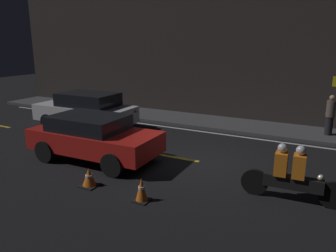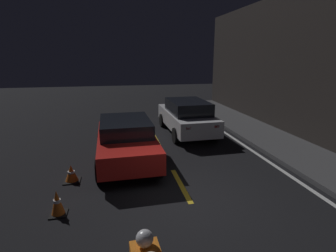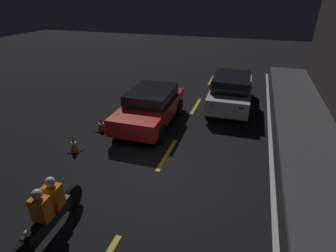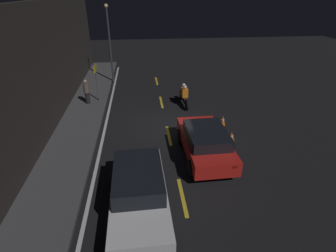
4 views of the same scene
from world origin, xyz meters
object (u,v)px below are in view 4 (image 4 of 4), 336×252
object	(u,v)px
traffic_cone_near	(231,137)
motorcycle	(184,95)
pedestrian	(87,92)
street_lamp	(110,41)
traffic_cone_mid	(223,121)
taxi_red	(205,142)
sedan_white	(139,191)
shop_sign	(96,76)

from	to	relation	value
traffic_cone_near	motorcycle	bearing A→B (deg)	18.45
pedestrian	street_lamp	distance (m)	5.18
traffic_cone_mid	pedestrian	world-z (taller)	pedestrian
traffic_cone_mid	traffic_cone_near	bearing A→B (deg)	177.74
traffic_cone_mid	street_lamp	distance (m)	10.83
taxi_red	motorcycle	xyz separation A→B (m)	(5.95, -0.04, -0.13)
traffic_cone_mid	taxi_red	bearing A→B (deg)	149.33
sedan_white	motorcycle	size ratio (longest dim) A/B	1.86
sedan_white	traffic_cone_mid	bearing A→B (deg)	140.18
pedestrian	street_lamp	xyz separation A→B (m)	(4.47, -1.27, 2.30)
taxi_red	street_lamp	bearing A→B (deg)	22.57
taxi_red	sedan_white	bearing A→B (deg)	133.59
motorcycle	traffic_cone_near	bearing A→B (deg)	-164.47
pedestrian	street_lamp	size ratio (longest dim) A/B	0.27
taxi_red	pedestrian	xyz separation A→B (m)	(6.52, 6.10, 0.16)
traffic_cone_near	street_lamp	distance (m)	12.11
traffic_cone_near	pedestrian	bearing A→B (deg)	55.41
motorcycle	traffic_cone_mid	world-z (taller)	motorcycle
taxi_red	street_lamp	world-z (taller)	street_lamp
sedan_white	street_lamp	size ratio (longest dim) A/B	0.78
motorcycle	pedestrian	world-z (taller)	pedestrian
sedan_white	street_lamp	world-z (taller)	street_lamp
traffic_cone_mid	sedan_white	bearing A→B (deg)	141.26
motorcycle	shop_sign	world-z (taller)	shop_sign
sedan_white	street_lamp	distance (m)	14.21
sedan_white	taxi_red	xyz separation A→B (m)	(2.89, -2.91, -0.04)
street_lamp	sedan_white	bearing A→B (deg)	-172.16
taxi_red	traffic_cone_near	distance (m)	2.09
traffic_cone_mid	street_lamp	bearing A→B (deg)	38.71
motorcycle	pedestrian	distance (m)	6.17
traffic_cone_mid	shop_sign	xyz separation A→B (m)	(4.06, 7.14, 1.55)
traffic_cone_mid	street_lamp	world-z (taller)	street_lamp
traffic_cone_near	shop_sign	bearing A→B (deg)	51.01
traffic_cone_mid	shop_sign	world-z (taller)	shop_sign
shop_sign	street_lamp	size ratio (longest dim) A/B	0.42
pedestrian	shop_sign	bearing A→B (deg)	-58.65
motorcycle	street_lamp	distance (m)	7.47
sedan_white	traffic_cone_mid	size ratio (longest dim) A/B	7.52
sedan_white	traffic_cone_mid	distance (m)	7.38
shop_sign	traffic_cone_mid	bearing A→B (deg)	-119.64
sedan_white	shop_sign	world-z (taller)	shop_sign
motorcycle	street_lamp	xyz separation A→B (m)	(5.04, 4.87, 2.58)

